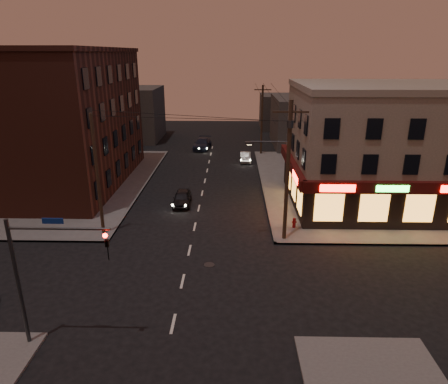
{
  "coord_description": "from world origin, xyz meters",
  "views": [
    {
      "loc": [
        2.97,
        -20.89,
        13.05
      ],
      "look_at": [
        2.34,
        7.26,
        3.2
      ],
      "focal_mm": 32.0,
      "sensor_mm": 36.0,
      "label": 1
    }
  ],
  "objects_px": {
    "sedan_far": "(202,144)",
    "sedan_near": "(182,198)",
    "fire_hydrant": "(294,222)",
    "sedan_mid": "(245,157)"
  },
  "relations": [
    {
      "from": "sedan_far",
      "to": "fire_hydrant",
      "type": "height_order",
      "value": "sedan_far"
    },
    {
      "from": "sedan_near",
      "to": "sedan_mid",
      "type": "xyz_separation_m",
      "value": [
        6.17,
        15.36,
        -0.06
      ]
    },
    {
      "from": "sedan_mid",
      "to": "fire_hydrant",
      "type": "bearing_deg",
      "value": -82.5
    },
    {
      "from": "fire_hydrant",
      "to": "sedan_far",
      "type": "bearing_deg",
      "value": 108.51
    },
    {
      "from": "sedan_near",
      "to": "fire_hydrant",
      "type": "distance_m",
      "value": 10.68
    },
    {
      "from": "sedan_far",
      "to": "fire_hydrant",
      "type": "xyz_separation_m",
      "value": [
        9.17,
        -27.41,
        -0.15
      ]
    },
    {
      "from": "fire_hydrant",
      "to": "sedan_mid",
      "type": "bearing_deg",
      "value": 98.88
    },
    {
      "from": "sedan_far",
      "to": "sedan_near",
      "type": "bearing_deg",
      "value": -84.18
    },
    {
      "from": "sedan_far",
      "to": "fire_hydrant",
      "type": "distance_m",
      "value": 28.9
    },
    {
      "from": "sedan_near",
      "to": "fire_hydrant",
      "type": "xyz_separation_m",
      "value": [
        9.37,
        -5.13,
        -0.05
      ]
    }
  ]
}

